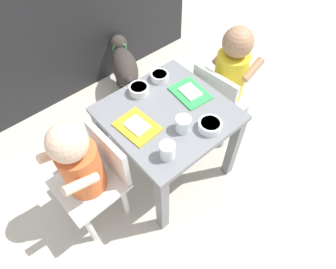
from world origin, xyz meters
name	(u,v)px	position (x,y,z in m)	size (l,w,h in m)	color
ground_plane	(168,167)	(0.00, 0.00, 0.00)	(7.00, 7.00, 0.00)	beige
kitchen_cabinet_back	(58,20)	(0.00, 1.05, 0.45)	(1.82, 0.33, 0.90)	#232326
dining_table	(168,125)	(0.00, 0.00, 0.38)	(0.53, 0.53, 0.47)	slate
seated_child_left	(83,165)	(-0.43, 0.03, 0.43)	(0.29, 0.29, 0.68)	silver
seated_child_right	(229,75)	(0.43, 0.01, 0.44)	(0.30, 0.30, 0.70)	silver
dog	(124,65)	(0.20, 0.67, 0.22)	(0.30, 0.44, 0.32)	#332D28
food_tray_left	(137,126)	(-0.16, 0.02, 0.48)	(0.15, 0.19, 0.02)	gold
food_tray_right	(190,93)	(0.16, 0.02, 0.48)	(0.15, 0.19, 0.02)	green
water_cup_left	(183,125)	(-0.02, -0.12, 0.50)	(0.07, 0.07, 0.07)	white
water_cup_right	(167,151)	(-0.16, -0.18, 0.50)	(0.06, 0.06, 0.07)	white
veggie_bowl_far	(139,89)	(-0.02, 0.18, 0.49)	(0.09, 0.09, 0.04)	white
veggie_bowl_near	(210,125)	(0.07, -0.19, 0.49)	(0.10, 0.10, 0.04)	white
cereal_bowl_left_side	(160,76)	(0.11, 0.19, 0.49)	(0.09, 0.09, 0.03)	white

